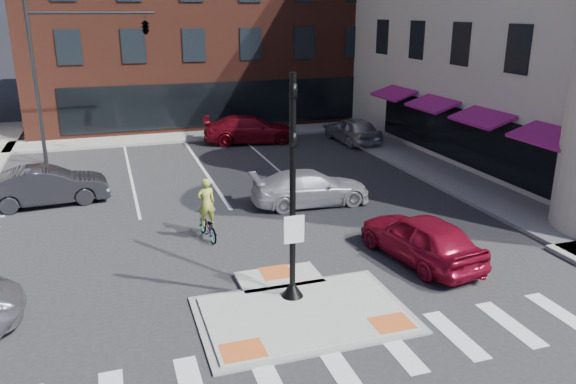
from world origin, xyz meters
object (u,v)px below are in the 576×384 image
object	(u,v)px
bg_car_dark	(47,186)
white_pickup	(311,188)
red_sedan	(421,238)
bg_car_red	(251,129)
cyclist	(207,218)
bg_car_silver	(353,130)

from	to	relation	value
bg_car_dark	white_pickup	bearing A→B (deg)	-113.23
red_sedan	bg_car_red	size ratio (longest dim) A/B	0.81
bg_car_dark	bg_car_red	xyz separation A→B (m)	(10.63, 8.33, 0.03)
white_pickup	cyclist	xyz separation A→B (m)	(-4.63, -2.25, 0.02)
white_pickup	bg_car_red	bearing A→B (deg)	-0.03
bg_car_silver	bg_car_red	size ratio (longest dim) A/B	0.83
bg_car_silver	bg_car_dark	bearing A→B (deg)	17.89
red_sedan	bg_car_red	bearing A→B (deg)	-96.52
bg_car_silver	red_sedan	bearing A→B (deg)	69.41
white_pickup	bg_car_red	distance (m)	11.65
red_sedan	bg_car_silver	world-z (taller)	bg_car_silver
red_sedan	bg_car_dark	xyz separation A→B (m)	(-11.49, 9.45, 0.01)
bg_car_red	cyclist	size ratio (longest dim) A/B	2.58
bg_car_dark	cyclist	world-z (taller)	cyclist
bg_car_dark	bg_car_silver	bearing A→B (deg)	-73.80
bg_car_silver	bg_car_red	world-z (taller)	bg_car_red
bg_car_red	bg_car_silver	bearing A→B (deg)	-99.82
white_pickup	bg_car_dark	size ratio (longest dim) A/B	1.02
bg_car_silver	cyclist	xyz separation A→B (m)	(-10.89, -11.95, -0.06)
white_pickup	bg_car_red	size ratio (longest dim) A/B	0.87
bg_car_silver	white_pickup	bearing A→B (deg)	53.70
red_sedan	bg_car_red	xyz separation A→B (m)	(-0.86, 17.78, 0.03)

